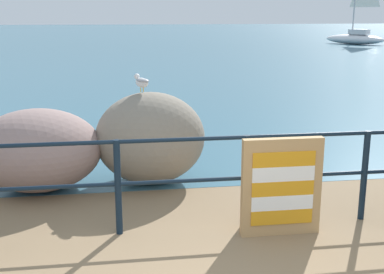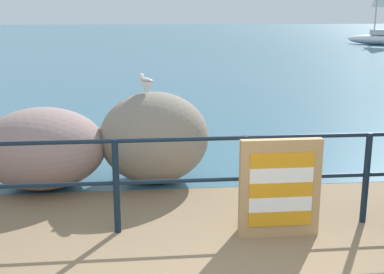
% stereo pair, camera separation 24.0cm
% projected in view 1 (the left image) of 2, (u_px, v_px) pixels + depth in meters
% --- Properties ---
extents(ground_plane, '(120.00, 120.00, 0.10)m').
position_uv_depth(ground_plane, '(132.00, 65.00, 22.73)').
color(ground_plane, '#846B4C').
extents(sea_surface, '(120.00, 90.00, 0.01)m').
position_uv_depth(sea_surface, '(123.00, 35.00, 49.84)').
color(sea_surface, '#38667A').
rests_on(sea_surface, ground_plane).
extents(promenade_railing, '(9.54, 0.07, 1.02)m').
position_uv_depth(promenade_railing, '(183.00, 173.00, 5.26)').
color(promenade_railing, black).
rests_on(promenade_railing, ground_plane).
extents(folded_deckchair_stack, '(0.84, 0.10, 1.04)m').
position_uv_depth(folded_deckchair_stack, '(282.00, 187.00, 5.19)').
color(folded_deckchair_stack, tan).
rests_on(folded_deckchair_stack, ground_plane).
extents(breakwater_boulder_main, '(1.48, 1.24, 1.24)m').
position_uv_depth(breakwater_boulder_main, '(150.00, 138.00, 6.79)').
color(breakwater_boulder_main, gray).
rests_on(breakwater_boulder_main, ground).
extents(breakwater_boulder_left, '(1.64, 1.39, 1.07)m').
position_uv_depth(breakwater_boulder_left, '(38.00, 150.00, 6.52)').
color(breakwater_boulder_left, gray).
rests_on(breakwater_boulder_left, ground).
extents(seagull, '(0.23, 0.33, 0.23)m').
position_uv_depth(seagull, '(142.00, 82.00, 6.63)').
color(seagull, gold).
rests_on(seagull, breakwater_boulder_main).
extents(sailboat, '(3.74, 4.26, 6.16)m').
position_uv_depth(sailboat, '(356.00, 34.00, 36.03)').
color(sailboat, white).
rests_on(sailboat, sea_surface).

